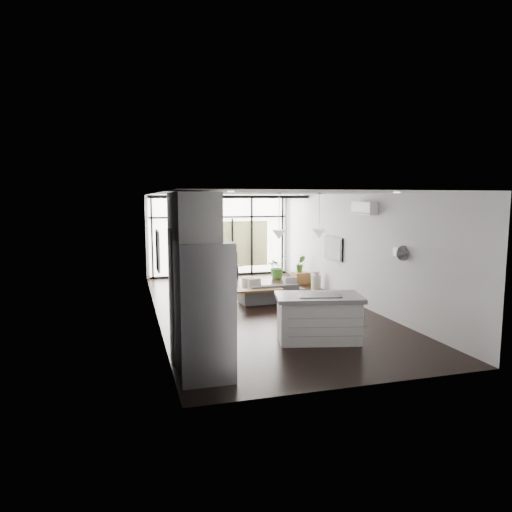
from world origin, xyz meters
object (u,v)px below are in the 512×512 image
island (318,318)px  tv (333,248)px  pouf (249,283)px  console_bench (257,298)px  milk_can (316,280)px  sofa (272,289)px  fridge (204,309)px

island → tv: size_ratio=1.46×
island → pouf: size_ratio=3.51×
console_bench → tv: bearing=17.8°
milk_can → pouf: bearing=163.5°
pouf → tv: tv is taller
sofa → console_bench: size_ratio=1.25×
island → tv: bearing=74.2°
milk_can → sofa: bearing=-146.6°
island → milk_can: (1.92, 4.53, -0.16)m
pouf → fridge: bearing=-111.0°
pouf → island: bearing=-90.2°
console_bench → tv: 2.85m
sofa → console_bench: (-0.52, -0.38, -0.11)m
sofa → tv: 2.25m
sofa → console_bench: bearing=33.1°
island → fridge: (-2.36, -1.10, 0.59)m
island → fridge: fridge is taller
console_bench → pouf: bearing=78.7°
fridge → sofa: fridge is taller
fridge → tv: (4.49, 4.95, 0.27)m
console_bench → milk_can: size_ratio=2.39×
pouf → milk_can: (1.90, -0.56, 0.10)m
console_bench → milk_can: milk_can is taller
console_bench → sofa: bearing=34.8°
fridge → console_bench: bearing=63.9°
pouf → milk_can: bearing=-16.5°
milk_can → island: bearing=-112.9°
sofa → tv: bearing=-169.2°
fridge → milk_can: 7.11m
console_bench → fridge: bearing=-117.3°
tv → fridge: bearing=-132.2°
island → milk_can: island is taller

